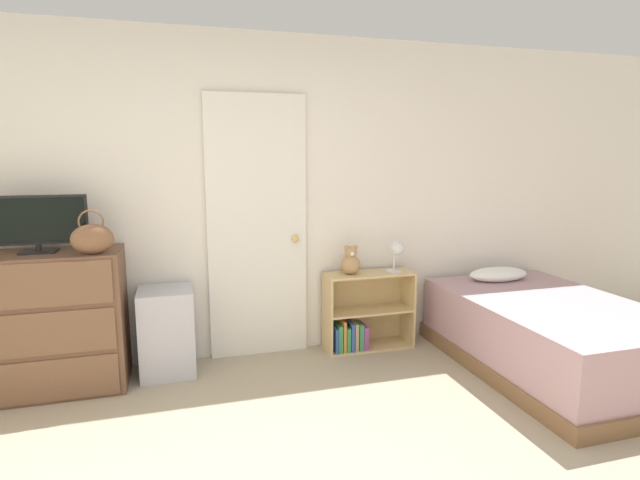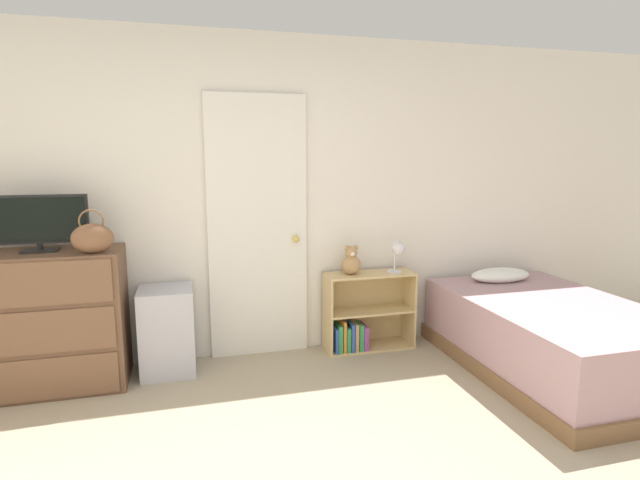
% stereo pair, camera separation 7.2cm
% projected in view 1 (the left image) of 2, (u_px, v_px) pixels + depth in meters
% --- Properties ---
extents(wall_back, '(10.00, 0.06, 2.55)m').
position_uv_depth(wall_back, '(247.00, 199.00, 3.96)').
color(wall_back, silver).
rests_on(wall_back, ground_plane).
extents(door_closed, '(0.79, 0.09, 2.09)m').
position_uv_depth(door_closed, '(257.00, 228.00, 3.97)').
color(door_closed, silver).
rests_on(door_closed, ground_plane).
extents(dresser, '(0.96, 0.50, 0.97)m').
position_uv_depth(dresser, '(51.00, 322.00, 3.42)').
color(dresser, brown).
rests_on(dresser, ground_plane).
extents(tv, '(0.64, 0.16, 0.39)m').
position_uv_depth(tv, '(36.00, 223.00, 3.31)').
color(tv, black).
rests_on(tv, dresser).
extents(handbag, '(0.27, 0.11, 0.30)m').
position_uv_depth(handbag, '(92.00, 238.00, 3.27)').
color(handbag, brown).
rests_on(handbag, dresser).
extents(storage_bin, '(0.39, 0.39, 0.65)m').
position_uv_depth(storage_bin, '(167.00, 331.00, 3.71)').
color(storage_bin, '#ADADB7').
rests_on(storage_bin, ground_plane).
extents(bookshelf, '(0.75, 0.27, 0.65)m').
position_uv_depth(bookshelf, '(361.00, 318.00, 4.21)').
color(bookshelf, tan).
rests_on(bookshelf, ground_plane).
extents(teddy_bear, '(0.16, 0.16, 0.24)m').
position_uv_depth(teddy_bear, '(351.00, 262.00, 4.09)').
color(teddy_bear, tan).
rests_on(teddy_bear, bookshelf).
extents(desk_lamp, '(0.15, 0.14, 0.26)m').
position_uv_depth(desk_lamp, '(397.00, 251.00, 4.15)').
color(desk_lamp, silver).
rests_on(desk_lamp, bookshelf).
extents(bed, '(1.21, 1.87, 0.65)m').
position_uv_depth(bed, '(549.00, 334.00, 3.79)').
color(bed, brown).
rests_on(bed, ground_plane).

